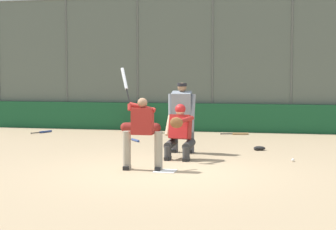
{
  "coord_description": "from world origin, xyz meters",
  "views": [
    {
      "loc": [
        -2.25,
        10.84,
        1.98
      ],
      "look_at": [
        0.14,
        -1.0,
        1.05
      ],
      "focal_mm": 60.0,
      "sensor_mm": 36.0,
      "label": 1
    }
  ],
  "objects": [
    {
      "name": "bleachers_beyond",
      "position": [
        -0.03,
        -10.27,
        0.48
      ],
      "size": [
        14.37,
        2.5,
        1.48
      ],
      "color": "slate",
      "rests_on": "ground_plane"
    },
    {
      "name": "umpire_home",
      "position": [
        0.12,
        -2.61,
        0.92
      ],
      "size": [
        0.7,
        0.43,
        1.72
      ],
      "rotation": [
        0.0,
        0.0,
        -0.02
      ],
      "color": "#4C4C51",
      "rests_on": "ground_plane"
    },
    {
      "name": "ground_plane",
      "position": [
        0.0,
        0.0,
        0.0
      ],
      "size": [
        160.0,
        160.0,
        0.0
      ],
      "primitive_type": "plane",
      "color": "tan"
    },
    {
      "name": "spare_bat_by_padding",
      "position": [
        1.85,
        -4.61,
        0.03
      ],
      "size": [
        0.54,
        0.69,
        0.07
      ],
      "rotation": [
        0.0,
        0.0,
        2.22
      ],
      "color": "black",
      "rests_on": "ground_plane"
    },
    {
      "name": "fielding_glove_on_dirt",
      "position": [
        -1.72,
        -3.41,
        0.05
      ],
      "size": [
        0.3,
        0.23,
        0.11
      ],
      "color": "black",
      "rests_on": "ground_plane"
    },
    {
      "name": "equipment_bag_dugout_side",
      "position": [
        2.24,
        -6.87,
        0.16
      ],
      "size": [
        1.36,
        0.32,
        0.32
      ],
      "color": "maroon",
      "rests_on": "ground_plane"
    },
    {
      "name": "batter_at_plate",
      "position": [
        0.49,
        -0.07,
        0.8
      ],
      "size": [
        0.99,
        0.61,
        2.07
      ],
      "rotation": [
        0.0,
        0.0,
        0.02
      ],
      "color": "gray",
      "rests_on": "ground_plane"
    },
    {
      "name": "catcher_behind_plate",
      "position": [
        -0.01,
        -1.55,
        0.65
      ],
      "size": [
        0.68,
        0.82,
        1.26
      ],
      "rotation": [
        0.0,
        0.0,
        -0.13
      ],
      "color": "#333333",
      "rests_on": "ground_plane"
    },
    {
      "name": "padding_wall",
      "position": [
        0.0,
        -7.67,
        0.47
      ],
      "size": [
        20.12,
        0.18,
        0.93
      ],
      "primitive_type": "cube",
      "color": "#19512D",
      "rests_on": "ground_plane"
    },
    {
      "name": "backstop_fence",
      "position": [
        -0.0,
        -7.77,
        2.35
      ],
      "size": [
        20.61,
        0.08,
        4.52
      ],
      "color": "#515651",
      "rests_on": "ground_plane"
    },
    {
      "name": "spare_bat_third_base_side",
      "position": [
        5.31,
        -6.16,
        0.03
      ],
      "size": [
        0.4,
        0.81,
        0.07
      ],
      "rotation": [
        0.0,
        0.0,
        4.28
      ],
      "color": "black",
      "rests_on": "ground_plane"
    },
    {
      "name": "home_plate_marker",
      "position": [
        0.0,
        0.0,
        0.01
      ],
      "size": [
        0.43,
        0.43,
        0.01
      ],
      "primitive_type": "cube",
      "color": "white",
      "rests_on": "ground_plane"
    },
    {
      "name": "spare_bat_near_backstop",
      "position": [
        -0.94,
        -6.85,
        0.03
      ],
      "size": [
        0.87,
        0.27,
        0.07
      ],
      "rotation": [
        0.0,
        0.0,
        3.4
      ],
      "color": "black",
      "rests_on": "ground_plane"
    },
    {
      "name": "baseball_loose",
      "position": [
        -2.53,
        -1.73,
        0.04
      ],
      "size": [
        0.07,
        0.07,
        0.07
      ],
      "primitive_type": "sphere",
      "color": "white",
      "rests_on": "ground_plane"
    }
  ]
}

